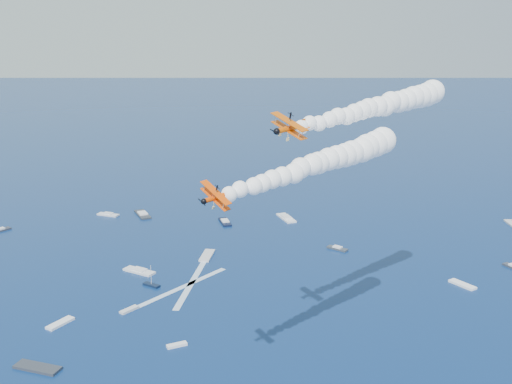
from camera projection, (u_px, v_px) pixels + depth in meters
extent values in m
cube|color=silver|center=(129.00, 310.00, 175.66)|extent=(5.71, 5.26, 0.70)
cube|color=silver|center=(207.00, 255.00, 217.57)|extent=(7.05, 12.03, 0.70)
cube|color=white|center=(177.00, 345.00, 156.06)|extent=(5.55, 2.96, 0.70)
cube|color=white|center=(463.00, 284.00, 192.93)|extent=(6.29, 9.34, 0.70)
cube|color=silver|center=(108.00, 215.00, 265.16)|extent=(9.94, 7.70, 0.70)
cube|color=#2B2E39|center=(0.00, 230.00, 244.60)|extent=(8.36, 7.73, 0.70)
cube|color=silver|center=(139.00, 271.00, 203.51)|extent=(11.08, 10.29, 0.70)
cube|color=black|center=(225.00, 222.00, 255.16)|extent=(4.47, 11.37, 0.70)
cube|color=#323943|center=(337.00, 249.00, 224.39)|extent=(7.13, 7.59, 0.70)
cube|color=white|center=(286.00, 218.00, 260.51)|extent=(6.27, 13.65, 0.70)
cube|color=#282D36|center=(143.00, 214.00, 265.52)|extent=(7.56, 14.40, 0.70)
cube|color=#2A2F38|center=(37.00, 367.00, 145.75)|extent=(12.04, 8.91, 0.70)
cube|color=white|center=(60.00, 323.00, 167.64)|extent=(7.50, 7.93, 0.70)
cube|color=black|center=(151.00, 285.00, 192.58)|extent=(5.62, 5.37, 0.70)
cube|color=white|center=(184.00, 287.00, 192.20)|extent=(30.22, 26.17, 0.04)
cube|color=white|center=(191.00, 284.00, 194.00)|extent=(13.73, 36.73, 0.04)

